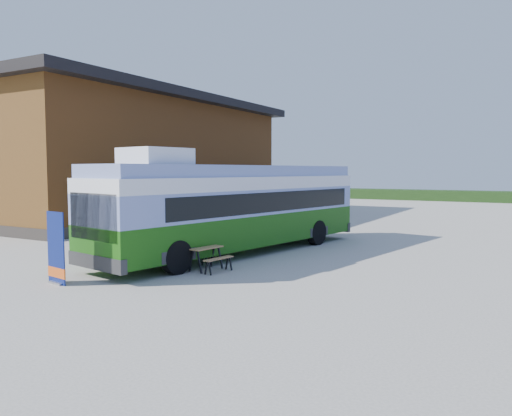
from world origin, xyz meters
The scene contains 10 objects.
ground centered at (0.00, 0.00, 0.00)m, with size 100.00×100.00×0.00m, color #BCB7AD.
barn centered at (-10.50, 10.00, 3.59)m, with size 9.60×21.20×7.50m.
hedge centered at (8.00, 38.00, 0.50)m, with size 40.00×3.00×1.00m, color #264419.
bus centered at (1.86, 1.41, 1.73)m, with size 4.56×12.07×3.63m.
awning centered at (-0.44, 1.45, 2.64)m, with size 3.38×4.69×0.53m.
banner centered at (0.32, -5.10, 0.78)m, with size 0.82×0.28×1.90m.
picnic_table centered at (2.70, -1.73, 0.52)m, with size 1.36×1.24×0.70m.
person_a centered at (-1.79, 10.88, 0.98)m, with size 0.71×0.47×1.95m, color #999999.
person_b centered at (0.64, 2.91, 0.81)m, with size 0.79×0.61×1.62m, color #999999.
slurry_tanker centered at (-3.55, 16.08, 1.16)m, with size 2.81×5.20×2.01m.
Camera 1 is at (11.17, -13.73, 2.96)m, focal length 35.00 mm.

